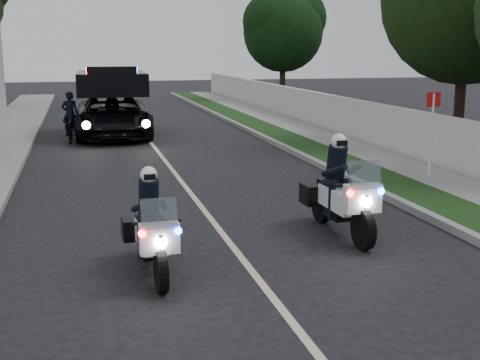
{
  "coord_description": "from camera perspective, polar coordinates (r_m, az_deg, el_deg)",
  "views": [
    {
      "loc": [
        -2.38,
        -5.3,
        3.28
      ],
      "look_at": [
        0.3,
        5.21,
        1.0
      ],
      "focal_mm": 47.14,
      "sensor_mm": 36.0,
      "label": 1
    }
  ],
  "objects": [
    {
      "name": "sign_post",
      "position": [
        16.44,
        16.69,
        -0.14
      ],
      "size": [
        0.4,
        0.4,
        2.3
      ],
      "primitive_type": null,
      "rotation": [
        0.0,
        0.0,
        -0.12
      ],
      "color": "red",
      "rests_on": "ground"
    },
    {
      "name": "police_suv",
      "position": [
        24.33,
        -11.36,
        3.89
      ],
      "size": [
        2.81,
        5.86,
        2.82
      ],
      "primitive_type": "imported",
      "rotation": [
        0.0,
        0.0,
        -0.02
      ],
      "color": "black",
      "rests_on": "ground"
    },
    {
      "name": "grass_verge",
      "position": [
        17.2,
        10.66,
        0.94
      ],
      "size": [
        1.2,
        60.0,
        0.16
      ],
      "primitive_type": "cube",
      "color": "#193814",
      "rests_on": "ground"
    },
    {
      "name": "police_moto_left",
      "position": [
        9.56,
        -7.89,
        -8.31
      ],
      "size": [
        0.72,
        1.9,
        1.6
      ],
      "primitive_type": null,
      "rotation": [
        0.0,
        0.0,
        0.03
      ],
      "color": "silver",
      "rests_on": "ground"
    },
    {
      "name": "property_wall",
      "position": [
        18.18,
        17.35,
        3.33
      ],
      "size": [
        0.22,
        60.0,
        1.5
      ],
      "primitive_type": "cube",
      "color": "beige",
      "rests_on": "ground"
    },
    {
      "name": "sidewalk_right",
      "position": [
        17.79,
        14.46,
        1.12
      ],
      "size": [
        1.4,
        60.0,
        0.16
      ],
      "primitive_type": "cube",
      "color": "gray",
      "rests_on": "ground"
    },
    {
      "name": "tree_right_e",
      "position": [
        40.3,
        3.84,
        7.18
      ],
      "size": [
        5.47,
        5.47,
        8.26
      ],
      "primitive_type": null,
      "rotation": [
        0.0,
        0.0,
        0.11
      ],
      "color": "black",
      "rests_on": "ground"
    },
    {
      "name": "lane_marking",
      "position": [
        15.83,
        -5.33,
        -0.13
      ],
      "size": [
        0.12,
        50.0,
        0.01
      ],
      "primitive_type": "cube",
      "color": "#BFB78C",
      "rests_on": "ground"
    },
    {
      "name": "curb_left",
      "position": [
        15.73,
        -20.25,
        -0.63
      ],
      "size": [
        0.2,
        60.0,
        0.15
      ],
      "primitive_type": "cube",
      "color": "gray",
      "rests_on": "ground"
    },
    {
      "name": "cyclist",
      "position": [
        23.31,
        -15.0,
        3.38
      ],
      "size": [
        0.58,
        0.4,
        1.58
      ],
      "primitive_type": "imported",
      "rotation": [
        0.0,
        0.0,
        3.11
      ],
      "color": "black",
      "rests_on": "ground"
    },
    {
      "name": "police_moto_right",
      "position": [
        11.5,
        9.0,
        -4.86
      ],
      "size": [
        0.8,
        2.15,
        1.81
      ],
      "primitive_type": null,
      "rotation": [
        0.0,
        0.0,
        0.02
      ],
      "color": "white",
      "rests_on": "ground"
    },
    {
      "name": "curb_right",
      "position": [
        16.92,
        8.51,
        0.82
      ],
      "size": [
        0.2,
        60.0,
        0.15
      ],
      "primitive_type": "cube",
      "color": "gray",
      "rests_on": "ground"
    },
    {
      "name": "tree_right_c",
      "position": [
        23.11,
        19.01,
        3.06
      ],
      "size": [
        6.94,
        6.94,
        9.48
      ],
      "primitive_type": null,
      "rotation": [
        0.0,
        0.0,
        -0.26
      ],
      "color": "#193410",
      "rests_on": "ground"
    },
    {
      "name": "bicycle",
      "position": [
        23.31,
        -15.0,
        3.38
      ],
      "size": [
        0.69,
        1.86,
        0.97
      ],
      "primitive_type": "imported",
      "rotation": [
        0.0,
        0.0,
        -0.02
      ],
      "color": "black",
      "rests_on": "ground"
    }
  ]
}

